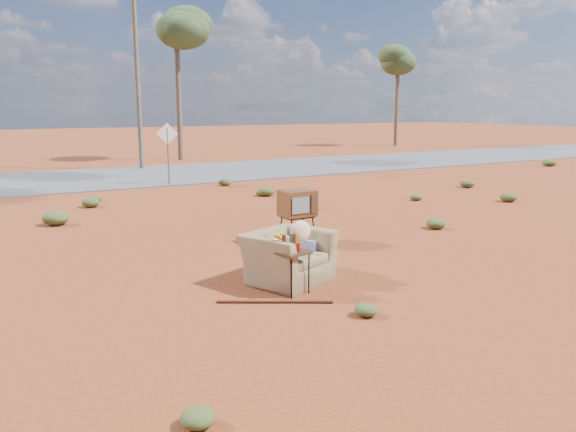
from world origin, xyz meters
TOP-DOWN VIEW (x-y plane):
  - ground at (0.00, 0.00)m, footprint 140.00×140.00m
  - highway at (0.00, 15.00)m, footprint 140.00×7.00m
  - armchair at (-0.30, 0.06)m, footprint 1.61×1.39m
  - tv_unit at (1.08, 2.21)m, footprint 0.69×0.56m
  - side_table at (-0.66, -0.49)m, footprint 0.56×0.56m
  - rusty_bar at (-1.04, -0.76)m, footprint 1.45×0.86m
  - road_sign at (1.50, 12.00)m, footprint 0.78×0.06m
  - eucalyptus_center at (5.00, 21.00)m, footprint 3.20×3.20m
  - eucalyptus_right at (22.00, 24.00)m, footprint 3.20×3.20m
  - utility_pole_center at (2.00, 17.50)m, footprint 1.40×0.20m
  - scrub_patch at (-0.82, 4.41)m, footprint 17.49×8.07m

SIDE VIEW (x-z plane):
  - ground at x=0.00m, z-range 0.00..0.00m
  - highway at x=0.00m, z-range 0.00..0.04m
  - rusty_bar at x=-1.04m, z-range 0.00..0.04m
  - scrub_patch at x=-0.82m, z-range -0.03..0.30m
  - armchair at x=-0.30m, z-range -0.04..1.05m
  - side_table at x=-0.66m, z-range 0.21..1.14m
  - tv_unit at x=1.08m, z-range 0.26..1.34m
  - road_sign at x=1.50m, z-range 0.41..2.60m
  - utility_pole_center at x=2.00m, z-range 0.15..8.15m
  - eucalyptus_right at x=22.00m, z-range 2.39..9.49m
  - eucalyptus_center at x=5.00m, z-range 2.63..10.23m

